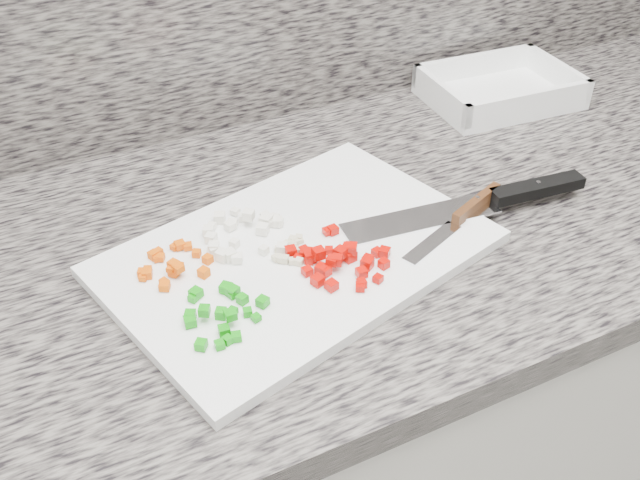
# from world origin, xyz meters

# --- Properties ---
(cabinet) EXTENTS (3.92, 0.62, 0.86)m
(cabinet) POSITION_xyz_m (0.00, 1.44, 0.43)
(cabinet) COLOR silver
(cabinet) RESTS_ON ground
(countertop) EXTENTS (3.96, 0.64, 0.04)m
(countertop) POSITION_xyz_m (0.00, 1.44, 0.88)
(countertop) COLOR #67615B
(countertop) RESTS_ON cabinet
(cutting_board) EXTENTS (0.50, 0.40, 0.01)m
(cutting_board) POSITION_xyz_m (-0.07, 1.38, 0.91)
(cutting_board) COLOR white
(cutting_board) RESTS_ON countertop
(carrot_pile) EXTENTS (0.09, 0.08, 0.02)m
(carrot_pile) POSITION_xyz_m (-0.22, 1.42, 0.92)
(carrot_pile) COLOR #D95004
(carrot_pile) RESTS_ON cutting_board
(onion_pile) EXTENTS (0.11, 0.11, 0.02)m
(onion_pile) POSITION_xyz_m (-0.12, 1.44, 0.92)
(onion_pile) COLOR white
(onion_pile) RESTS_ON cutting_board
(green_pepper_pile) EXTENTS (0.10, 0.10, 0.02)m
(green_pepper_pile) POSITION_xyz_m (-0.20, 1.31, 0.92)
(green_pepper_pile) COLOR #10930D
(green_pepper_pile) RESTS_ON cutting_board
(red_pepper_pile) EXTENTS (0.11, 0.12, 0.02)m
(red_pepper_pile) POSITION_xyz_m (-0.05, 1.34, 0.92)
(red_pepper_pile) COLOR #B90802
(red_pepper_pile) RESTS_ON cutting_board
(garlic_pile) EXTENTS (0.05, 0.05, 0.01)m
(garlic_pile) POSITION_xyz_m (-0.08, 1.38, 0.92)
(garlic_pile) COLOR beige
(garlic_pile) RESTS_ON cutting_board
(chef_knife) EXTENTS (0.34, 0.07, 0.02)m
(chef_knife) POSITION_xyz_m (0.20, 1.36, 0.92)
(chef_knife) COLOR white
(chef_knife) RESTS_ON cutting_board
(paring_knife) EXTENTS (0.19, 0.09, 0.02)m
(paring_knife) POSITION_xyz_m (0.15, 1.35, 0.92)
(paring_knife) COLOR white
(paring_knife) RESTS_ON cutting_board
(tray) EXTENTS (0.25, 0.19, 0.05)m
(tray) POSITION_xyz_m (0.41, 1.62, 0.92)
(tray) COLOR white
(tray) RESTS_ON countertop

